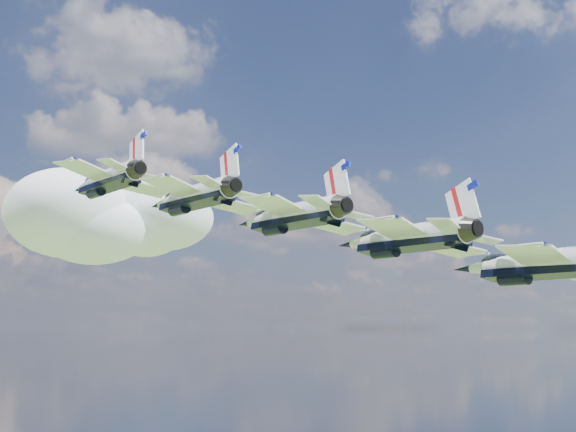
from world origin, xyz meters
name	(u,v)px	position (x,y,z in m)	size (l,w,h in m)	color
cloud_far	(118,222)	(0.96, 223.35, 182.55)	(64.52, 50.69, 25.35)	white
jet_0	(105,180)	(-31.81, 3.16, 157.81)	(10.97, 16.24, 4.85)	silver
jet_1	(190,197)	(-24.81, -4.61, 155.30)	(10.97, 16.24, 4.85)	white
jet_2	(288,216)	(-17.82, -12.38, 152.80)	(10.97, 16.24, 4.85)	silver
jet_3	(401,238)	(-10.83, -20.15, 150.29)	(10.97, 16.24, 4.85)	white
jet_4	(534,264)	(-3.84, -27.92, 147.79)	(10.97, 16.24, 4.85)	silver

